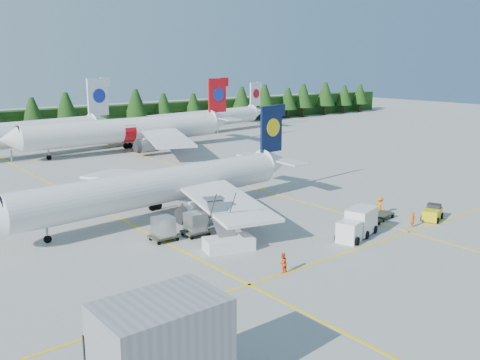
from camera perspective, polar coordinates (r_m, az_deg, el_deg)
ground at (r=53.37m, az=8.62°, el=-5.19°), size 320.00×320.00×0.00m
taxi_stripe_a at (r=61.45m, az=-14.56°, el=-3.07°), size 0.25×120.00×0.01m
taxi_stripe_b at (r=71.50m, az=0.21°, el=-0.46°), size 0.25×120.00×0.01m
taxi_stripe_cross at (r=49.71m, az=13.69°, el=-6.76°), size 80.00×0.25×0.01m
treeline_hedge at (r=123.03m, az=-20.51°, el=5.67°), size 220.00×4.00×6.00m
terminal_building at (r=27.09m, az=-8.36°, el=-17.66°), size 6.00×4.00×5.20m
airliner_navy at (r=56.13m, az=-9.41°, el=-0.89°), size 37.13×30.47×10.79m
airliner_red at (r=98.88m, az=-12.46°, el=5.14°), size 43.79×36.03×12.73m
airliner_far_right at (r=121.19m, az=-4.19°, el=6.54°), size 37.42×8.68×10.92m
airstairs at (r=47.21m, az=-1.35°, el=-6.37°), size 4.71×6.40×3.83m
service_truck at (r=51.24m, az=12.37°, el=-4.61°), size 5.68×3.36×2.58m
baggage_tug at (r=59.03m, az=19.85°, el=-3.34°), size 3.12×2.35×1.49m
dolly_train at (r=55.13m, az=13.48°, el=-4.30°), size 9.05×3.28×0.15m
uld_pair at (r=50.06m, az=-6.44°, el=-4.80°), size 5.60×2.53×1.89m
crew_a at (r=55.89m, az=17.97°, el=-4.00°), size 0.69×0.58×1.60m
crew_b at (r=42.19m, az=4.57°, el=-8.80°), size 0.90×0.76×1.63m
crew_c at (r=59.35m, az=14.71°, el=-2.67°), size 0.62×0.85×1.94m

